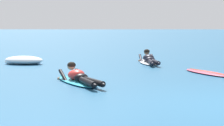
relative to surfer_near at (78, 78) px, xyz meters
The scene contains 5 objects.
ground_plane 8.18m from the surfer_near, 65.42° to the left, with size 120.00×120.00×0.00m, color #235B84.
surfer_near is the anchor object (origin of this frame).
surfer_far 5.36m from the surfer_near, 66.50° to the left, with size 0.78×2.54×0.55m.
drifting_surfboard 4.10m from the surfer_near, 27.84° to the left, with size 1.31×2.11×0.16m.
whitewater_mid_left 5.29m from the surfer_near, 116.57° to the left, with size 1.63×1.32×0.30m.
Camera 1 is at (-2.48, -7.99, 1.55)m, focal length 68.86 mm.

